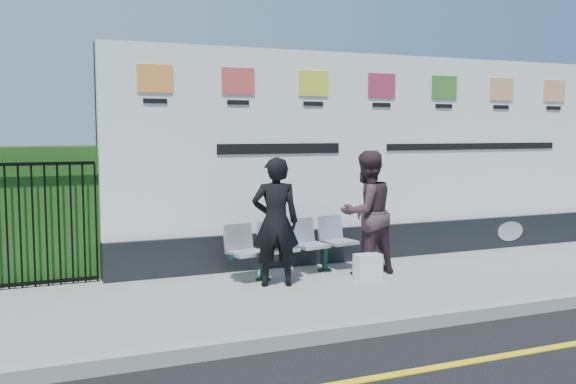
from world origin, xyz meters
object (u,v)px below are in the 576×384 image
Objects in this scene: bench at (295,260)px; woman_right at (367,213)px; billboard at (378,171)px; woman_left at (275,222)px.

bench is 1.13m from woman_right.
billboard is 4.32× the size of bench.
woman_left is at bearing -4.59° from woman_right.
woman_right reaches higher than bench.
woman_left is at bearing -146.46° from bench.
bench is 0.85m from woman_left.
bench is at bearing -27.83° from woman_right.
woman_right reaches higher than woman_left.
woman_left reaches higher than bench.
bench is 1.13× the size of woman_right.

